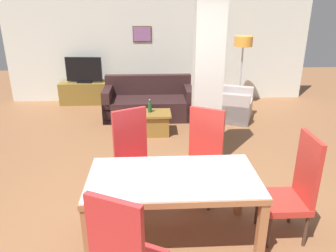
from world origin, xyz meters
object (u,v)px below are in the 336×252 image
armchair (228,105)px  floor_lamp (243,47)px  dining_chair_head_right (294,187)px  sofa (149,103)px  dining_chair_far_right (203,154)px  dining_chair_far_left (134,155)px  bottle (150,107)px  tv_stand (86,93)px  dining_table (173,189)px  coffee_table (152,123)px  tv_screen (84,70)px

armchair → floor_lamp: 1.42m
dining_chair_head_right → sofa: size_ratio=0.62×
sofa → dining_chair_far_right: bearing=102.6°
armchair → floor_lamp: bearing=173.1°
dining_chair_far_left → bottle: dining_chair_far_left is taller
dining_chair_far_right → tv_stand: size_ratio=0.94×
sofa → floor_lamp: size_ratio=1.15×
dining_chair_far_left → armchair: bearing=-149.7°
dining_table → floor_lamp: bearing=67.5°
dining_chair_far_right → coffee_table: bearing=-46.0°
bottle → dining_table: bearing=-85.5°
dining_chair_head_right → tv_stand: bearing=31.5°
tv_stand → dining_chair_far_right: bearing=-61.9°
dining_chair_far_right → dining_chair_head_right: size_ratio=1.00×
dining_chair_far_right → dining_chair_far_left: size_ratio=1.00×
tv_screen → coffee_table: bearing=133.4°
tv_screen → floor_lamp: 3.68m
coffee_table → bottle: bottle is taller
dining_chair_far_right → bottle: (-0.65, 2.10, -0.06)m
dining_table → dining_chair_far_right: 0.91m
dining_chair_far_left → tv_screen: size_ratio=1.35×
coffee_table → tv_screen: (-1.58, 2.02, 0.59)m
dining_table → dining_chair_head_right: (1.24, 0.00, -0.02)m
dining_table → dining_chair_far_right: size_ratio=1.48×
dining_chair_far_right → armchair: (0.98, 2.85, -0.29)m
coffee_table → armchair: bearing=25.9°
floor_lamp → armchair: bearing=-118.7°
tv_stand → dining_chair_head_right: bearing=-58.5°
armchair → dining_chair_head_right: bearing=19.2°
dining_chair_far_right → tv_screen: bearing=-34.3°
coffee_table → tv_screen: 2.63m
dining_chair_far_right → dining_chair_head_right: 1.15m
dining_table → floor_lamp: (1.85, 4.47, 0.77)m
dining_chair_head_right → tv_screen: dining_chair_head_right is taller
sofa → armchair: size_ratio=1.70×
dining_chair_head_right → sofa: dining_chair_head_right is taller
tv_stand → dining_chair_far_left: bearing=-71.7°
dining_chair_far_left → bottle: (0.19, 2.07, -0.06)m
dining_chair_far_left → floor_lamp: floor_lamp is taller
coffee_table → dining_chair_head_right: bearing=-63.8°
tv_screen → floor_lamp: bearing=178.6°
dining_table → dining_chair_far_left: 0.94m
floor_lamp → dining_chair_far_right: bearing=-111.3°
sofa → armchair: sofa is taller
coffee_table → dining_table: bearing=-86.3°
dining_chair_far_right → bottle: bearing=-45.1°
bottle → coffee_table: bearing=-31.6°
dining_table → tv_screen: (-1.76, 4.90, 0.21)m
bottle → floor_lamp: (2.08, 1.56, 0.85)m
dining_chair_far_left → dining_chair_far_right: bearing=151.4°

